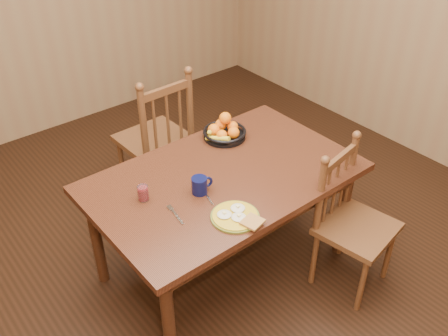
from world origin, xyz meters
TOP-DOWN VIEW (x-y plane):
  - room at (0.00, 0.00)m, footprint 4.52×5.02m
  - dining_table at (0.00, 0.00)m, footprint 1.60×1.00m
  - chair_far at (0.10, 0.92)m, footprint 0.50×0.48m
  - chair_near at (0.54, -0.58)m, footprint 0.50×0.48m
  - breakfast_plate at (-0.20, -0.35)m, footprint 0.26×0.30m
  - fork at (-0.43, -0.11)m, footprint 0.05×0.18m
  - spoon at (-0.22, -0.07)m, footprint 0.05×0.16m
  - coffee_mug at (-0.21, -0.05)m, footprint 0.13×0.09m
  - juice_glass at (-0.50, 0.10)m, footprint 0.06×0.06m
  - fruit_bowl at (0.27, 0.33)m, footprint 0.29×0.29m

SIDE VIEW (x-z plane):
  - chair_near at x=0.54m, z-range -0.01..0.94m
  - chair_far at x=0.10m, z-range -0.01..1.06m
  - dining_table at x=0.00m, z-range 0.29..1.04m
  - fork at x=-0.43m, z-range 0.75..0.76m
  - spoon at x=-0.22m, z-range 0.75..0.76m
  - breakfast_plate at x=-0.20m, z-range 0.74..0.78m
  - juice_glass at x=-0.50m, z-range 0.75..0.84m
  - fruit_bowl at x=0.27m, z-range 0.71..0.88m
  - coffee_mug at x=-0.21m, z-range 0.75..0.85m
  - room at x=0.00m, z-range -0.01..2.71m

